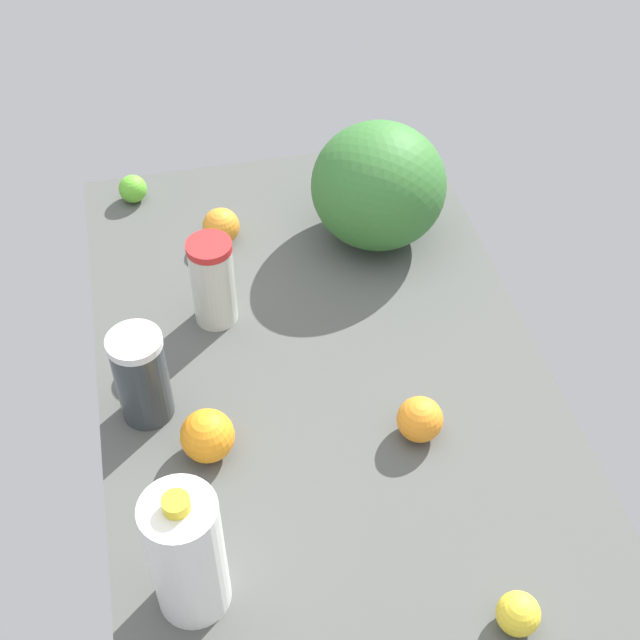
% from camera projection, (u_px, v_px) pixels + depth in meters
% --- Properties ---
extents(countertop, '(1.20, 0.76, 0.03)m').
position_uv_depth(countertop, '(320.00, 366.00, 1.55)').
color(countertop, '#4D504C').
rests_on(countertop, ground).
extents(tumbler_cup, '(0.08, 0.08, 0.18)m').
position_uv_depth(tumbler_cup, '(213.00, 282.00, 1.55)').
color(tumbler_cup, silver).
rests_on(tumbler_cup, countertop).
extents(milk_jug, '(0.10, 0.10, 0.24)m').
position_uv_depth(milk_jug, '(187.00, 555.00, 1.16)').
color(milk_jug, white).
rests_on(milk_jug, countertop).
extents(shaker_bottle, '(0.09, 0.09, 0.17)m').
position_uv_depth(shaker_bottle, '(141.00, 376.00, 1.40)').
color(shaker_bottle, '#32383B').
rests_on(shaker_bottle, countertop).
extents(watermelon, '(0.26, 0.26, 0.24)m').
position_uv_depth(watermelon, '(379.00, 186.00, 1.69)').
color(watermelon, '#367331').
rests_on(watermelon, countertop).
extents(lemon_far_back, '(0.06, 0.06, 0.06)m').
position_uv_depth(lemon_far_back, '(518.00, 614.00, 1.19)').
color(lemon_far_back, yellow).
rests_on(lemon_far_back, countertop).
extents(orange_beside_bowl, '(0.07, 0.07, 0.07)m').
position_uv_depth(orange_beside_bowl, '(420.00, 419.00, 1.41)').
color(orange_beside_bowl, orange).
rests_on(orange_beside_bowl, countertop).
extents(orange_by_jug, '(0.07, 0.07, 0.07)m').
position_uv_depth(orange_by_jug, '(221.00, 226.00, 1.74)').
color(orange_by_jug, orange).
rests_on(orange_by_jug, countertop).
extents(orange_loose, '(0.09, 0.09, 0.09)m').
position_uv_depth(orange_loose, '(207.00, 436.00, 1.38)').
color(orange_loose, orange).
rests_on(orange_loose, countertop).
extents(lime_near_front, '(0.06, 0.06, 0.06)m').
position_uv_depth(lime_near_front, '(133.00, 189.00, 1.83)').
color(lime_near_front, '#5EB92F').
rests_on(lime_near_front, countertop).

